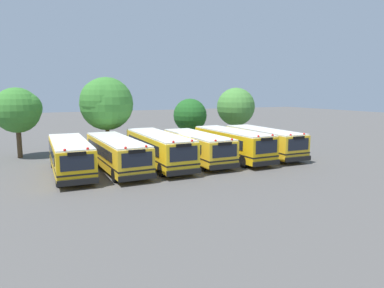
{
  "coord_description": "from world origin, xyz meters",
  "views": [
    {
      "loc": [
        -11.48,
        -26.59,
        6.06
      ],
      "look_at": [
        1.24,
        0.0,
        1.6
      ],
      "focal_mm": 33.02,
      "sensor_mm": 36.0,
      "label": 1
    }
  ],
  "objects_px": {
    "school_bus_1": "(116,153)",
    "tree_1": "(105,103)",
    "school_bus_4": "(232,143)",
    "school_bus_5": "(263,141)",
    "school_bus_2": "(159,148)",
    "tree_3": "(236,106)",
    "tree_0": "(19,110)",
    "tree_2": "(191,115)",
    "school_bus_0": "(70,156)",
    "school_bus_3": "(197,146)"
  },
  "relations": [
    {
      "from": "school_bus_4",
      "to": "school_bus_5",
      "type": "bearing_deg",
      "value": -176.53
    },
    {
      "from": "school_bus_0",
      "to": "tree_1",
      "type": "distance_m",
      "value": 8.85
    },
    {
      "from": "school_bus_0",
      "to": "tree_2",
      "type": "bearing_deg",
      "value": -147.49
    },
    {
      "from": "school_bus_2",
      "to": "tree_0",
      "type": "relative_size",
      "value": 1.64
    },
    {
      "from": "school_bus_4",
      "to": "tree_0",
      "type": "bearing_deg",
      "value": -29.23
    },
    {
      "from": "tree_0",
      "to": "tree_3",
      "type": "bearing_deg",
      "value": 0.22
    },
    {
      "from": "school_bus_4",
      "to": "tree_2",
      "type": "bearing_deg",
      "value": -91.51
    },
    {
      "from": "school_bus_1",
      "to": "tree_1",
      "type": "relative_size",
      "value": 1.41
    },
    {
      "from": "tree_2",
      "to": "school_bus_2",
      "type": "bearing_deg",
      "value": -129.75
    },
    {
      "from": "school_bus_5",
      "to": "school_bus_3",
      "type": "bearing_deg",
      "value": 1.35
    },
    {
      "from": "school_bus_3",
      "to": "school_bus_5",
      "type": "xyz_separation_m",
      "value": [
        6.96,
        0.01,
        0.03
      ]
    },
    {
      "from": "tree_0",
      "to": "tree_2",
      "type": "relative_size",
      "value": 1.22
    },
    {
      "from": "school_bus_4",
      "to": "tree_1",
      "type": "relative_size",
      "value": 1.33
    },
    {
      "from": "school_bus_2",
      "to": "school_bus_3",
      "type": "distance_m",
      "value": 3.48
    },
    {
      "from": "school_bus_0",
      "to": "tree_3",
      "type": "bearing_deg",
      "value": -154.88
    },
    {
      "from": "school_bus_4",
      "to": "tree_3",
      "type": "distance_m",
      "value": 11.29
    },
    {
      "from": "school_bus_2",
      "to": "tree_0",
      "type": "bearing_deg",
      "value": -40.09
    },
    {
      "from": "school_bus_2",
      "to": "tree_2",
      "type": "bearing_deg",
      "value": -129.29
    },
    {
      "from": "school_bus_2",
      "to": "tree_3",
      "type": "xyz_separation_m",
      "value": [
        12.99,
        8.69,
        2.83
      ]
    },
    {
      "from": "tree_2",
      "to": "tree_3",
      "type": "relative_size",
      "value": 0.81
    },
    {
      "from": "tree_3",
      "to": "school_bus_2",
      "type": "bearing_deg",
      "value": -146.22
    },
    {
      "from": "school_bus_5",
      "to": "tree_2",
      "type": "bearing_deg",
      "value": -65.3
    },
    {
      "from": "school_bus_1",
      "to": "school_bus_4",
      "type": "relative_size",
      "value": 1.06
    },
    {
      "from": "school_bus_0",
      "to": "school_bus_5",
      "type": "height_order",
      "value": "school_bus_5"
    },
    {
      "from": "school_bus_1",
      "to": "tree_2",
      "type": "relative_size",
      "value": 1.98
    },
    {
      "from": "school_bus_4",
      "to": "tree_3",
      "type": "height_order",
      "value": "tree_3"
    },
    {
      "from": "tree_0",
      "to": "tree_2",
      "type": "bearing_deg",
      "value": -1.24
    },
    {
      "from": "school_bus_0",
      "to": "tree_3",
      "type": "height_order",
      "value": "tree_3"
    },
    {
      "from": "school_bus_5",
      "to": "tree_1",
      "type": "relative_size",
      "value": 1.34
    },
    {
      "from": "tree_3",
      "to": "tree_0",
      "type": "bearing_deg",
      "value": -179.78
    },
    {
      "from": "school_bus_0",
      "to": "tree_0",
      "type": "distance_m",
      "value": 9.7
    },
    {
      "from": "school_bus_1",
      "to": "school_bus_2",
      "type": "relative_size",
      "value": 0.99
    },
    {
      "from": "school_bus_5",
      "to": "tree_3",
      "type": "bearing_deg",
      "value": -105.08
    },
    {
      "from": "school_bus_1",
      "to": "tree_2",
      "type": "xyz_separation_m",
      "value": [
        10.33,
        8.37,
        2.03
      ]
    },
    {
      "from": "school_bus_5",
      "to": "tree_1",
      "type": "bearing_deg",
      "value": -26.56
    },
    {
      "from": "school_bus_3",
      "to": "tree_1",
      "type": "relative_size",
      "value": 1.31
    },
    {
      "from": "tree_1",
      "to": "tree_3",
      "type": "bearing_deg",
      "value": 6.41
    },
    {
      "from": "school_bus_4",
      "to": "school_bus_1",
      "type": "bearing_deg",
      "value": -2.46
    },
    {
      "from": "school_bus_3",
      "to": "school_bus_4",
      "type": "distance_m",
      "value": 3.36
    },
    {
      "from": "school_bus_1",
      "to": "school_bus_3",
      "type": "distance_m",
      "value": 6.96
    },
    {
      "from": "school_bus_1",
      "to": "tree_0",
      "type": "bearing_deg",
      "value": -54.42
    },
    {
      "from": "tree_0",
      "to": "tree_2",
      "type": "distance_m",
      "value": 16.94
    },
    {
      "from": "school_bus_2",
      "to": "school_bus_4",
      "type": "relative_size",
      "value": 1.07
    },
    {
      "from": "school_bus_2",
      "to": "tree_3",
      "type": "height_order",
      "value": "tree_3"
    },
    {
      "from": "tree_0",
      "to": "tree_3",
      "type": "distance_m",
      "value": 23.05
    },
    {
      "from": "school_bus_5",
      "to": "tree_0",
      "type": "distance_m",
      "value": 22.44
    },
    {
      "from": "school_bus_1",
      "to": "school_bus_4",
      "type": "distance_m",
      "value": 10.3
    },
    {
      "from": "school_bus_1",
      "to": "tree_3",
      "type": "distance_m",
      "value": 18.91
    },
    {
      "from": "school_bus_2",
      "to": "tree_3",
      "type": "bearing_deg",
      "value": -145.76
    },
    {
      "from": "school_bus_2",
      "to": "tree_1",
      "type": "relative_size",
      "value": 1.42
    }
  ]
}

